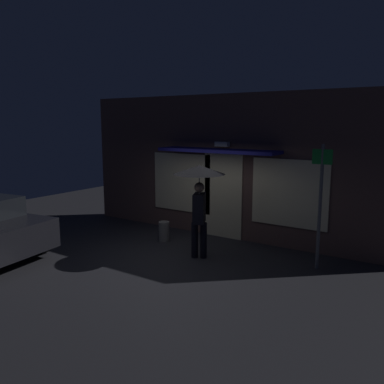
{
  "coord_description": "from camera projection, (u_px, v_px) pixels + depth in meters",
  "views": [
    {
      "loc": [
        5.08,
        -6.8,
        2.99
      ],
      "look_at": [
        0.19,
        0.45,
        1.47
      ],
      "focal_mm": 37.6,
      "sensor_mm": 36.0,
      "label": 1
    }
  ],
  "objects": [
    {
      "name": "sidewalk_bollard",
      "position": [
        164.0,
        231.0,
        10.24
      ],
      "size": [
        0.27,
        0.27,
        0.5
      ],
      "primitive_type": "cylinder",
      "color": "slate",
      "rests_on": "ground"
    },
    {
      "name": "street_sign_post",
      "position": [
        320.0,
        200.0,
        8.1
      ],
      "size": [
        0.4,
        0.07,
        2.57
      ],
      "color": "#595B60",
      "rests_on": "ground"
    },
    {
      "name": "person_with_umbrella",
      "position": [
        199.0,
        185.0,
        8.74
      ],
      "size": [
        1.13,
        1.13,
        2.08
      ],
      "rotation": [
        0.0,
        0.0,
        2.01
      ],
      "color": "black",
      "rests_on": "ground"
    },
    {
      "name": "ground_plane",
      "position": [
        173.0,
        260.0,
        8.86
      ],
      "size": [
        18.0,
        18.0,
        0.0
      ],
      "primitive_type": "plane",
      "color": "#26262B"
    },
    {
      "name": "building_facade",
      "position": [
        227.0,
        167.0,
        10.45
      ],
      "size": [
        8.87,
        1.0,
        3.71
      ],
      "color": "brown",
      "rests_on": "ground"
    }
  ]
}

